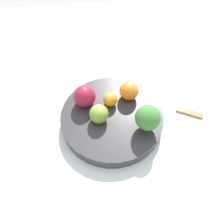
% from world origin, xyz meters
% --- Properties ---
extents(ground_plane, '(6.00, 6.00, 0.00)m').
position_xyz_m(ground_plane, '(0.00, 0.00, 0.00)').
color(ground_plane, gray).
extents(table_surface, '(1.20, 1.20, 0.02)m').
position_xyz_m(table_surface, '(0.00, 0.00, 0.01)').
color(table_surface, silver).
rests_on(table_surface, ground_plane).
extents(bowl, '(0.26, 0.26, 0.03)m').
position_xyz_m(bowl, '(0.00, 0.00, 0.04)').
color(bowl, '#2D2D33').
rests_on(bowl, table_surface).
extents(broccoli, '(0.06, 0.06, 0.07)m').
position_xyz_m(broccoli, '(-0.08, 0.05, 0.09)').
color(broccoli, '#99C17A').
rests_on(broccoli, bowl).
extents(apple_red, '(0.05, 0.05, 0.05)m').
position_xyz_m(apple_red, '(0.03, 0.01, 0.08)').
color(apple_red, olive).
rests_on(apple_red, bowl).
extents(apple_green, '(0.06, 0.06, 0.06)m').
position_xyz_m(apple_green, '(0.06, -0.04, 0.08)').
color(apple_green, maroon).
rests_on(apple_green, bowl).
extents(orange_front, '(0.05, 0.05, 0.05)m').
position_xyz_m(orange_front, '(-0.05, -0.05, 0.08)').
color(orange_front, orange).
rests_on(orange_front, bowl).
extents(orange_back, '(0.04, 0.04, 0.04)m').
position_xyz_m(orange_back, '(0.00, -0.03, 0.07)').
color(orange_back, orange).
rests_on(orange_back, bowl).
extents(spoon, '(0.07, 0.05, 0.01)m').
position_xyz_m(spoon, '(-0.21, -0.00, 0.02)').
color(spoon, olive).
rests_on(spoon, table_surface).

